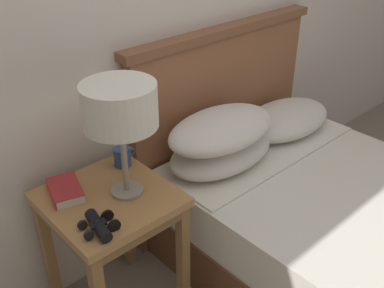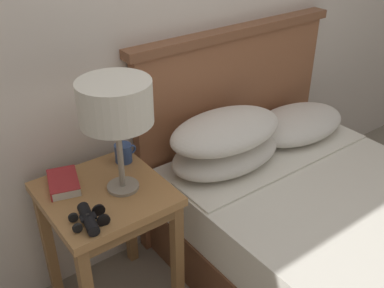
{
  "view_description": "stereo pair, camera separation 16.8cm",
  "coord_description": "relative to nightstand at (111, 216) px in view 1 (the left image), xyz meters",
  "views": [
    {
      "loc": [
        -1.22,
        -0.72,
        1.74
      ],
      "look_at": [
        -0.08,
        0.52,
        0.76
      ],
      "focal_mm": 42.0,
      "sensor_mm": 36.0,
      "label": 1
    },
    {
      "loc": [
        -1.09,
        -0.82,
        1.74
      ],
      "look_at": [
        -0.08,
        0.52,
        0.76
      ],
      "focal_mm": 42.0,
      "sensor_mm": 36.0,
      "label": 2
    }
  ],
  "objects": [
    {
      "name": "nightstand",
      "position": [
        0.0,
        0.0,
        0.0
      ],
      "size": [
        0.49,
        0.49,
        0.66
      ],
      "color": "#AD7A47",
      "rests_on": "ground_plane"
    },
    {
      "name": "bed",
      "position": [
        0.9,
        -0.58,
        -0.25
      ],
      "size": [
        1.27,
        1.91,
        1.12
      ],
      "color": "brown",
      "rests_on": "ground_plane"
    },
    {
      "name": "table_lamp",
      "position": [
        0.07,
        -0.03,
        0.48
      ],
      "size": [
        0.28,
        0.28,
        0.47
      ],
      "color": "gray",
      "rests_on": "nightstand"
    },
    {
      "name": "book_on_nightstand",
      "position": [
        -0.12,
        0.12,
        0.12
      ],
      "size": [
        0.17,
        0.21,
        0.04
      ],
      "color": "silver",
      "rests_on": "nightstand"
    },
    {
      "name": "binoculars_pair",
      "position": [
        -0.14,
        -0.15,
        0.13
      ],
      "size": [
        0.15,
        0.16,
        0.05
      ],
      "color": "black",
      "rests_on": "nightstand"
    },
    {
      "name": "coffee_mug",
      "position": [
        0.18,
        0.15,
        0.15
      ],
      "size": [
        0.1,
        0.08,
        0.08
      ],
      "color": "#334C84",
      "rests_on": "nightstand"
    }
  ]
}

